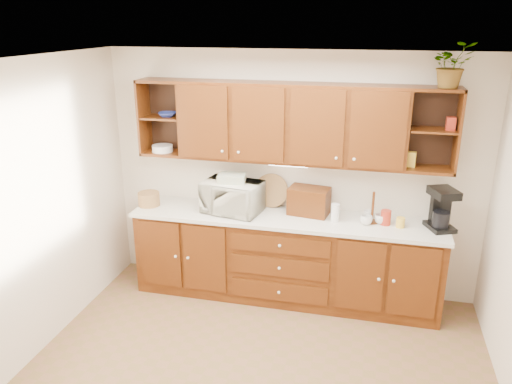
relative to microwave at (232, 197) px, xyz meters
The scene contains 24 objects.
floor 1.91m from the microwave, 68.16° to the right, with size 4.00×4.00×0.00m, color brown.
ceiling 2.15m from the microwave, 68.16° to the right, with size 4.00×4.00×0.00m, color white.
back_wall 0.68m from the microwave, 28.18° to the left, with size 4.00×4.00×0.00m, color beige.
left_wall 2.03m from the microwave, 134.64° to the right, with size 3.50×3.50×0.00m, color beige.
base_cabinets 0.87m from the microwave, ahead, with size 3.20×0.60×0.90m, color #391706.
countertop 0.61m from the microwave, ahead, with size 3.24×0.64×0.04m, color silver.
upper_cabinets 0.99m from the microwave, 14.20° to the left, with size 3.20×0.33×0.80m.
undercabinet_light 0.69m from the microwave, ahead, with size 0.40×0.05×0.03m, color white.
wicker_basket 0.95m from the microwave, behind, with size 0.23×0.23×0.15m, color #A97346.
microwave is the anchor object (origin of this frame).
towel_stack 0.21m from the microwave, ahead, with size 0.28×0.21×0.08m, color #EFCC70.
wine_bottle 0.19m from the microwave, 30.89° to the left, with size 0.07×0.07×0.31m, color black.
woven_tray 0.47m from the microwave, 33.99° to the left, with size 0.37×0.37×0.02m, color #A97346.
bread_box 0.81m from the microwave, ahead, with size 0.41×0.26×0.29m, color #391706.
mug_tree 1.45m from the microwave, ahead, with size 0.28×0.28×0.33m.
canister_red 1.59m from the microwave, ahead, with size 0.10×0.10×0.15m, color #AF2A19.
canister_white 1.09m from the microwave, ahead, with size 0.08×0.08×0.19m, color white.
canister_yellow 1.73m from the microwave, ahead, with size 0.08×0.08×0.10m, color yellow.
coffee_maker 2.10m from the microwave, ahead, with size 0.31×0.35×0.41m.
bowl_stack 1.11m from the microwave, 169.57° to the left, with size 0.19×0.19×0.05m, color navy.
plate_stack 0.94m from the microwave, behind, with size 0.22×0.22×0.07m, color white.
pantry_box_yellow 1.85m from the microwave, ahead, with size 0.08×0.06×0.15m, color yellow.
pantry_box_red 2.26m from the microwave, ahead, with size 0.08×0.07×0.12m, color #AF2A19.
potted_plant 2.46m from the microwave, ahead, with size 0.37×0.32×0.41m, color #999999.
Camera 1 is at (0.82, -3.31, 2.89)m, focal length 35.00 mm.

